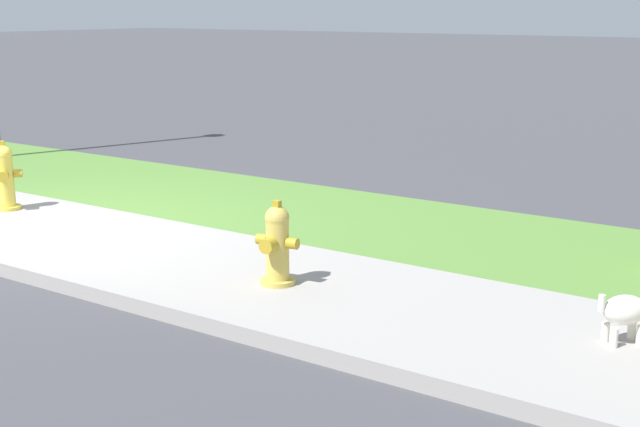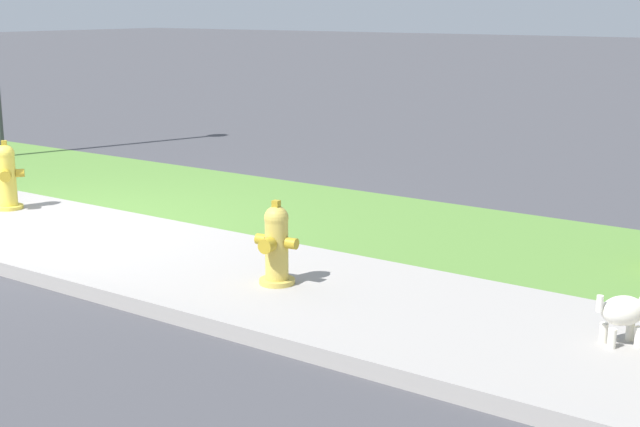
# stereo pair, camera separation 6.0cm
# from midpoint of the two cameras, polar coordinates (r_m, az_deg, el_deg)

# --- Properties ---
(ground_plane) EXTENTS (120.00, 120.00, 0.00)m
(ground_plane) POSITION_cam_midpoint_polar(r_m,az_deg,el_deg) (9.38, -17.37, -1.10)
(ground_plane) COLOR #424247
(sidewalk_pavement) EXTENTS (18.00, 2.09, 0.01)m
(sidewalk_pavement) POSITION_cam_midpoint_polar(r_m,az_deg,el_deg) (9.37, -17.37, -1.07)
(sidewalk_pavement) COLOR #9E9993
(sidewalk_pavement) RESTS_ON ground
(grass_verge) EXTENTS (18.00, 2.45, 0.01)m
(grass_verge) POSITION_cam_midpoint_polar(r_m,az_deg,el_deg) (10.86, -7.90, 1.30)
(grass_verge) COLOR #568438
(grass_verge) RESTS_ON ground
(fire_hydrant_by_grass_verge) EXTENTS (0.35, 0.35, 0.78)m
(fire_hydrant_by_grass_verge) POSITION_cam_midpoint_polar(r_m,az_deg,el_deg) (10.40, -19.69, 2.21)
(fire_hydrant_by_grass_verge) COLOR yellow
(fire_hydrant_by_grass_verge) RESTS_ON ground
(fire_hydrant_far_end) EXTENTS (0.38, 0.35, 0.70)m
(fire_hydrant_far_end) POSITION_cam_midpoint_polar(r_m,az_deg,el_deg) (7.17, -3.01, -2.04)
(fire_hydrant_far_end) COLOR gold
(fire_hydrant_far_end) RESTS_ON ground
(small_white_dog) EXTENTS (0.39, 0.40, 0.42)m
(small_white_dog) POSITION_cam_midpoint_polar(r_m,az_deg,el_deg) (6.29, 19.03, -5.87)
(small_white_dog) COLOR silver
(small_white_dog) RESTS_ON ground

